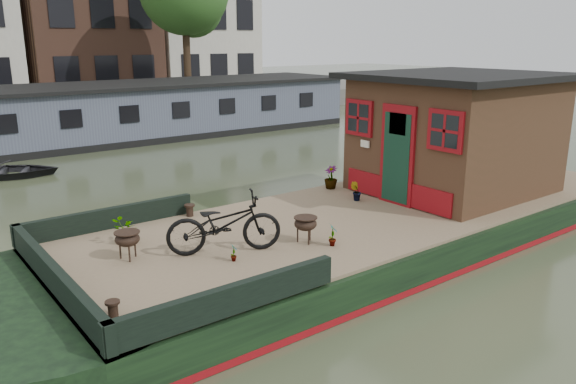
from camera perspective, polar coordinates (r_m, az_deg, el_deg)
ground at (r=10.95m, az=9.15°, el=-4.81°), size 120.00×120.00×0.00m
houseboat_hull at (r=9.97m, az=3.91°, el=-4.98°), size 14.01×4.02×0.60m
houseboat_deck at (r=10.75m, az=9.29°, el=-1.68°), size 11.80×3.80×0.05m
bow_bulwark at (r=7.97m, az=-16.80°, el=-6.70°), size 3.00×4.00×0.35m
cabin at (r=12.13m, az=16.71°, el=5.88°), size 4.00×3.50×2.42m
bicycle at (r=8.32m, az=-6.52°, el=-3.22°), size 1.79×1.22×0.89m
potted_plant_a at (r=8.62m, az=4.55°, el=-4.33°), size 0.22×0.23×0.37m
potted_plant_b at (r=11.08m, az=6.91°, el=0.07°), size 0.26×0.26×0.37m
potted_plant_c at (r=9.00m, az=-16.07°, el=-3.87°), size 0.47×0.44×0.42m
potted_plant_d at (r=11.93m, az=4.38°, el=1.51°), size 0.32×0.32×0.49m
potted_plant_e at (r=8.07m, az=-5.54°, el=-6.11°), size 0.15×0.17×0.27m
brazier_front at (r=8.74m, az=1.79°, el=-3.85°), size 0.46×0.46×0.42m
brazier_rear at (r=8.41m, az=-15.96°, el=-5.24°), size 0.48×0.48×0.42m
bollard_port at (r=10.21m, az=-9.95°, el=-1.84°), size 0.19×0.19×0.22m
bollard_stbd at (r=6.82m, az=-17.36°, el=-11.27°), size 0.17×0.17×0.19m
dinghy at (r=17.55m, az=-26.71°, el=2.31°), size 3.32×2.94×0.57m
far_houseboat at (r=22.48m, az=-17.72°, el=7.49°), size 20.40×4.40×2.11m
quay at (r=28.70m, az=-22.17°, el=7.57°), size 60.00×6.00×0.90m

